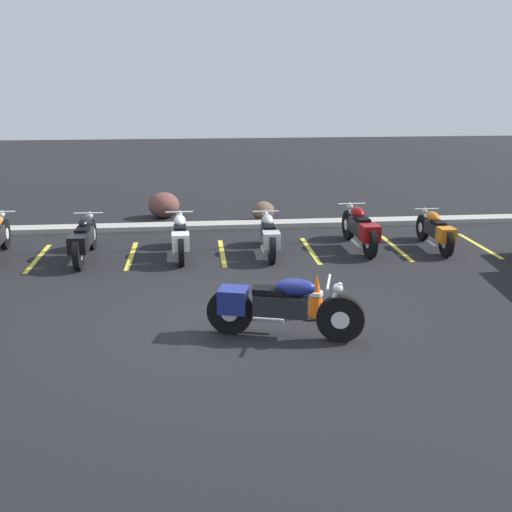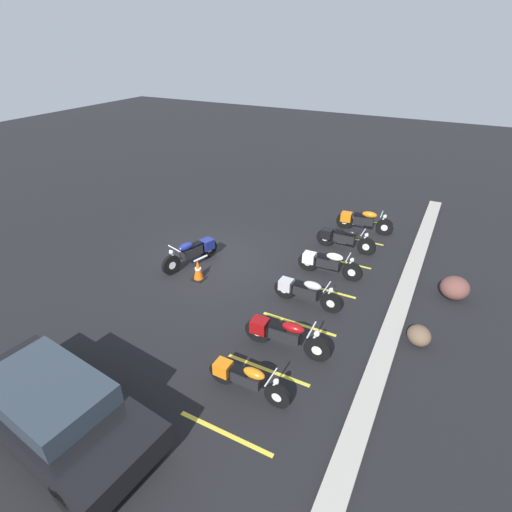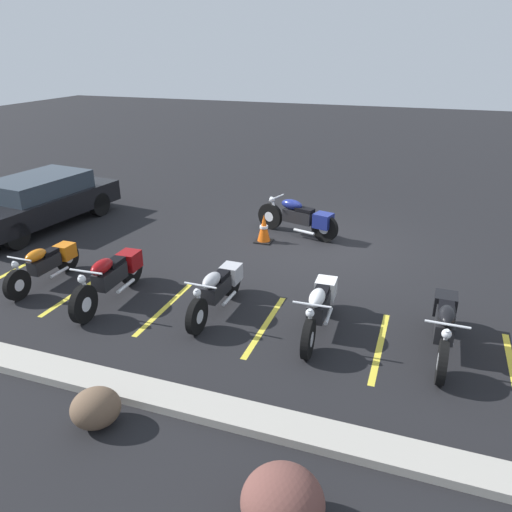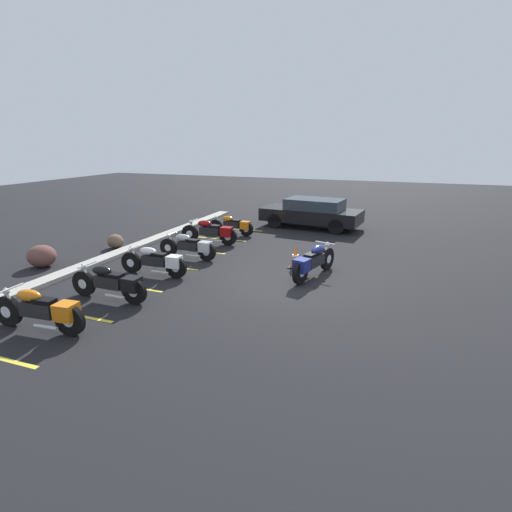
# 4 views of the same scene
# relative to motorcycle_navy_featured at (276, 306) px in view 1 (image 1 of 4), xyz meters

# --- Properties ---
(ground) EXTENTS (60.00, 60.00, 0.00)m
(ground) POSITION_rel_motorcycle_navy_featured_xyz_m (-0.56, 0.50, -0.47)
(ground) COLOR black
(motorcycle_navy_featured) EXTENTS (2.19, 0.90, 0.88)m
(motorcycle_navy_featured) POSITION_rel_motorcycle_navy_featured_xyz_m (0.00, 0.00, 0.00)
(motorcycle_navy_featured) COLOR black
(motorcycle_navy_featured) RESTS_ON ground
(parked_bike_1) EXTENTS (0.60, 2.15, 0.85)m
(parked_bike_1) POSITION_rel_motorcycle_navy_featured_xyz_m (-3.36, 4.14, -0.02)
(parked_bike_1) COLOR black
(parked_bike_1) RESTS_ON ground
(parked_bike_2) EXTENTS (0.59, 2.10, 0.82)m
(parked_bike_2) POSITION_rel_motorcycle_navy_featured_xyz_m (-1.42, 4.19, -0.03)
(parked_bike_2) COLOR black
(parked_bike_2) RESTS_ON ground
(parked_bike_3) EXTENTS (0.58, 2.05, 0.81)m
(parked_bike_3) POSITION_rel_motorcycle_navy_featured_xyz_m (0.40, 4.14, -0.04)
(parked_bike_3) COLOR black
(parked_bike_3) RESTS_ON ground
(parked_bike_4) EXTENTS (0.63, 2.23, 0.88)m
(parked_bike_4) POSITION_rel_motorcycle_navy_featured_xyz_m (2.42, 4.38, -0.00)
(parked_bike_4) COLOR black
(parked_bike_4) RESTS_ON ground
(parked_bike_5) EXTENTS (0.55, 1.96, 0.77)m
(parked_bike_5) POSITION_rel_motorcycle_navy_featured_xyz_m (4.05, 4.22, -0.06)
(parked_bike_5) COLOR black
(parked_bike_5) RESTS_ON ground
(concrete_curb) EXTENTS (18.00, 0.50, 0.12)m
(concrete_curb) POSITION_rel_motorcycle_navy_featured_xyz_m (-0.56, 6.67, -0.41)
(concrete_curb) COLOR #A8A399
(concrete_curb) RESTS_ON ground
(landscape_rock_0) EXTENTS (0.83, 0.82, 0.51)m
(landscape_rock_0) POSITION_rel_motorcycle_navy_featured_xyz_m (0.66, 7.34, -0.22)
(landscape_rock_0) COLOR brown
(landscape_rock_0) RESTS_ON ground
(landscape_rock_1) EXTENTS (1.13, 1.13, 0.68)m
(landscape_rock_1) POSITION_rel_motorcycle_navy_featured_xyz_m (-1.93, 7.96, -0.13)
(landscape_rock_1) COLOR brown
(landscape_rock_1) RESTS_ON ground
(traffic_cone) EXTENTS (0.40, 0.40, 0.68)m
(traffic_cone) POSITION_rel_motorcycle_navy_featured_xyz_m (0.72, 0.69, -0.15)
(traffic_cone) COLOR black
(traffic_cone) RESTS_ON ground
(stall_line_1) EXTENTS (0.10, 2.10, 0.00)m
(stall_line_1) POSITION_rel_motorcycle_navy_featured_xyz_m (-4.36, 4.38, -0.47)
(stall_line_1) COLOR gold
(stall_line_1) RESTS_ON ground
(stall_line_2) EXTENTS (0.10, 2.10, 0.00)m
(stall_line_2) POSITION_rel_motorcycle_navy_featured_xyz_m (-2.46, 4.38, -0.47)
(stall_line_2) COLOR gold
(stall_line_2) RESTS_ON ground
(stall_line_3) EXTENTS (0.10, 2.10, 0.00)m
(stall_line_3) POSITION_rel_motorcycle_navy_featured_xyz_m (-0.56, 4.38, -0.47)
(stall_line_3) COLOR gold
(stall_line_3) RESTS_ON ground
(stall_line_4) EXTENTS (0.10, 2.10, 0.00)m
(stall_line_4) POSITION_rel_motorcycle_navy_featured_xyz_m (1.34, 4.38, -0.47)
(stall_line_4) COLOR gold
(stall_line_4) RESTS_ON ground
(stall_line_5) EXTENTS (0.10, 2.10, 0.00)m
(stall_line_5) POSITION_rel_motorcycle_navy_featured_xyz_m (3.24, 4.38, -0.47)
(stall_line_5) COLOR gold
(stall_line_5) RESTS_ON ground
(stall_line_6) EXTENTS (0.10, 2.10, 0.00)m
(stall_line_6) POSITION_rel_motorcycle_navy_featured_xyz_m (5.14, 4.38, -0.47)
(stall_line_6) COLOR gold
(stall_line_6) RESTS_ON ground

